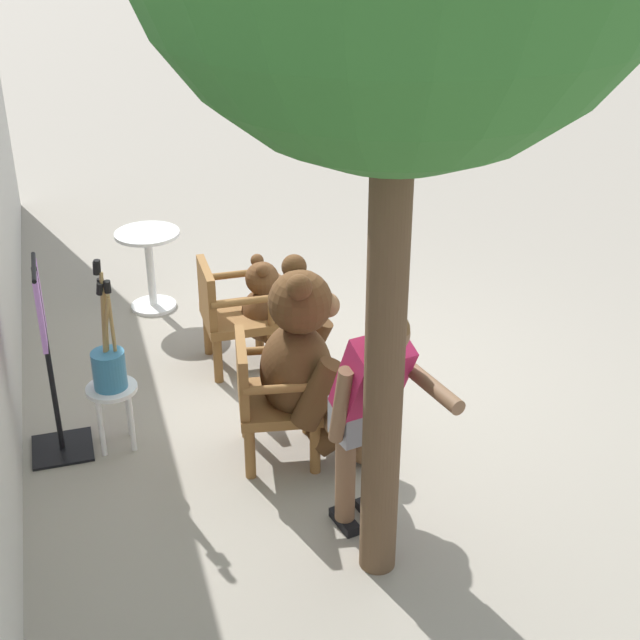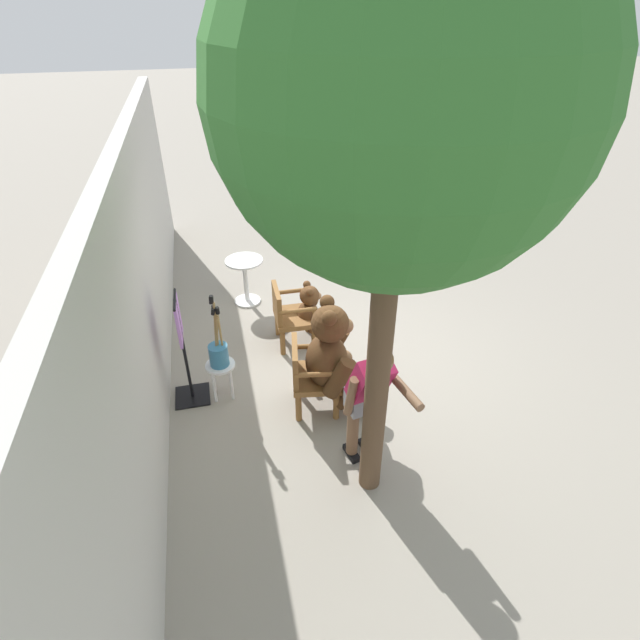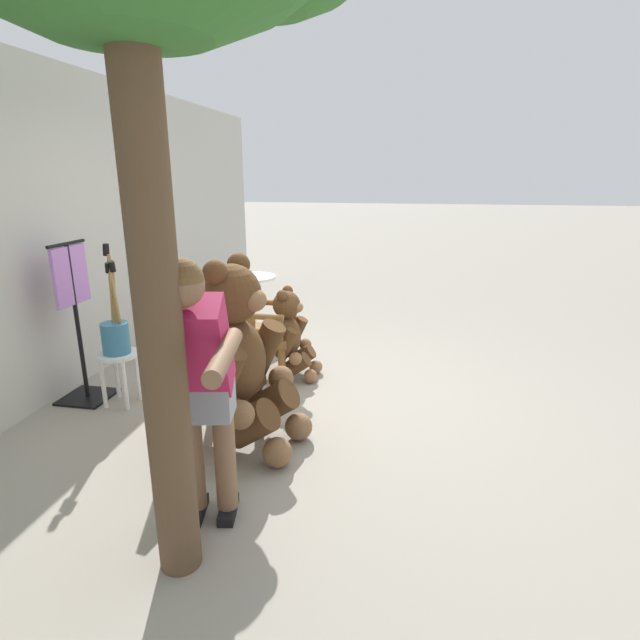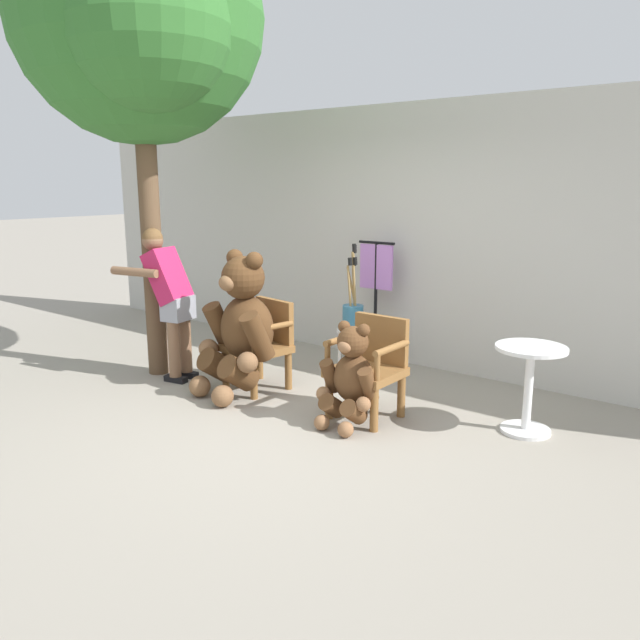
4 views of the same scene
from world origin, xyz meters
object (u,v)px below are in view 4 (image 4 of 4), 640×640
at_px(round_side_table, 529,379).
at_px(clothing_display_stand, 376,301).
at_px(teddy_bear_small, 350,376).
at_px(teddy_bear_large, 241,325).
at_px(person_visitor, 169,291).
at_px(brush_bucket, 353,311).
at_px(wooden_chair_left, 261,342).
at_px(wooden_chair_right, 370,364).
at_px(white_stool, 353,339).
at_px(patio_tree, 140,19).

distance_m(round_side_table, clothing_display_stand, 2.22).
bearing_deg(teddy_bear_small, teddy_bear_large, 178.46).
distance_m(person_visitor, round_side_table, 3.52).
xyz_separation_m(teddy_bear_large, brush_bucket, (0.44, 1.23, -0.01)).
xyz_separation_m(brush_bucket, round_side_table, (2.06, -0.50, -0.21)).
bearing_deg(wooden_chair_left, wooden_chair_right, 0.04).
xyz_separation_m(teddy_bear_small, person_visitor, (-2.18, -0.07, 0.48)).
relative_size(wooden_chair_left, white_stool, 1.87).
relative_size(white_stool, clothing_display_stand, 0.34).
height_order(wooden_chair_right, patio_tree, patio_tree).
xyz_separation_m(person_visitor, round_side_table, (3.39, 0.82, -0.47)).
bearing_deg(teddy_bear_small, person_visitor, -178.18).
bearing_deg(person_visitor, clothing_display_stand, 51.02).
xyz_separation_m(white_stool, patio_tree, (-1.50, -1.36, 3.11)).
bearing_deg(person_visitor, white_stool, 45.01).
relative_size(brush_bucket, clothing_display_stand, 0.66).
bearing_deg(clothing_display_stand, patio_tree, -131.80).
bearing_deg(wooden_chair_right, teddy_bear_large, -168.82).
xyz_separation_m(wooden_chair_right, person_visitor, (-2.18, -0.36, 0.45)).
xyz_separation_m(brush_bucket, patio_tree, (-1.50, -1.36, 2.81)).
height_order(wooden_chair_right, clothing_display_stand, clothing_display_stand).
xyz_separation_m(teddy_bear_small, clothing_display_stand, (-0.81, 1.63, 0.29)).
relative_size(wooden_chair_right, teddy_bear_large, 0.63).
height_order(wooden_chair_left, white_stool, wooden_chair_left).
relative_size(wooden_chair_left, teddy_bear_large, 0.63).
xyz_separation_m(brush_bucket, clothing_display_stand, (0.04, 0.37, 0.06)).
relative_size(person_visitor, brush_bucket, 1.70).
bearing_deg(teddy_bear_large, clothing_display_stand, 73.32).
bearing_deg(white_stool, round_side_table, -13.81).
bearing_deg(wooden_chair_left, round_side_table, 10.69).
bearing_deg(wooden_chair_left, brush_bucket, 66.98).
height_order(wooden_chair_left, round_side_table, wooden_chair_left).
bearing_deg(wooden_chair_right, white_stool, 131.23).
bearing_deg(patio_tree, white_stool, 42.19).
distance_m(wooden_chair_right, teddy_bear_large, 1.33).
relative_size(wooden_chair_left, wooden_chair_right, 1.00).
distance_m(teddy_bear_small, person_visitor, 2.24).
relative_size(wooden_chair_left, patio_tree, 0.18).
xyz_separation_m(wooden_chair_left, white_stool, (0.41, 0.97, -0.11)).
xyz_separation_m(teddy_bear_large, clothing_display_stand, (0.48, 1.60, 0.05)).
relative_size(wooden_chair_right, patio_tree, 0.18).
distance_m(teddy_bear_small, white_stool, 1.52).
height_order(teddy_bear_small, clothing_display_stand, clothing_display_stand).
relative_size(person_visitor, clothing_display_stand, 1.13).
height_order(wooden_chair_right, white_stool, wooden_chair_right).
relative_size(teddy_bear_large, white_stool, 2.98).
distance_m(teddy_bear_small, brush_bucket, 1.54).
height_order(person_visitor, round_side_table, person_visitor).
bearing_deg(teddy_bear_large, patio_tree, -172.90).
bearing_deg(wooden_chair_left, clothing_display_stand, 71.25).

